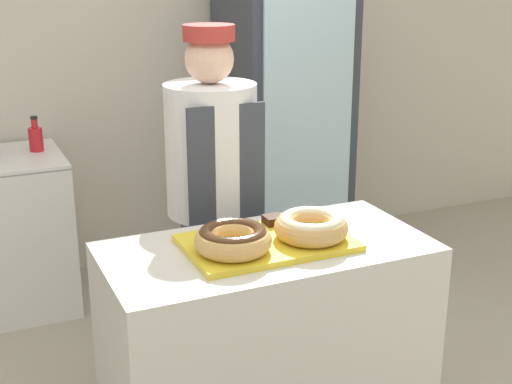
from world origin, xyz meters
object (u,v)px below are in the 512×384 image
brownie_back_left (229,227)px  brownie_back_right (274,220)px  donut_chocolate_glaze (233,238)px  donut_light_glaze (311,225)px  baker_person (213,200)px  beverage_fridge (283,122)px  bottle_red_b (36,138)px  serving_tray (267,243)px

brownie_back_left → brownie_back_right: 0.19m
donut_chocolate_glaze → donut_light_glaze: bearing=0.0°
brownie_back_left → baker_person: baker_person is taller
brownie_back_right → beverage_fridge: 1.80m
baker_person → beverage_fridge: 1.38m
brownie_back_left → bottle_red_b: size_ratio=0.38×
donut_chocolate_glaze → serving_tray: bearing=17.7°
brownie_back_left → beverage_fridge: beverage_fridge is taller
baker_person → beverage_fridge: (0.88, 1.06, 0.07)m
donut_light_glaze → beverage_fridge: (0.77, 1.79, -0.04)m
serving_tray → beverage_fridge: bearing=62.0°
brownie_back_right → beverage_fridge: bearing=62.6°
brownie_back_right → baker_person: (-0.05, 0.53, -0.08)m
donut_light_glaze → beverage_fridge: bearing=66.8°
serving_tray → donut_light_glaze: (0.16, -0.05, 0.06)m
baker_person → brownie_back_left: bearing=-104.3°
donut_chocolate_glaze → bottle_red_b: 1.90m
donut_light_glaze → brownie_back_right: size_ratio=3.76×
brownie_back_right → brownie_back_left: bearing=180.0°
serving_tray → beverage_fridge: (0.92, 1.74, 0.02)m
beverage_fridge → brownie_back_right: bearing=-117.4°
baker_person → beverage_fridge: beverage_fridge is taller
donut_chocolate_glaze → donut_light_glaze: same height
donut_light_glaze → beverage_fridge: size_ratio=0.15×
baker_person → brownie_back_right: bearing=-84.2°
serving_tray → brownie_back_left: 0.17m
serving_tray → bottle_red_b: bottle_red_b is taller
donut_light_glaze → brownie_back_left: donut_light_glaze is taller
donut_chocolate_glaze → brownie_back_left: 0.21m
donut_light_glaze → brownie_back_right: 0.21m
donut_chocolate_glaze → donut_light_glaze: (0.31, 0.00, 0.00)m
serving_tray → baker_person: (0.04, 0.68, -0.05)m
brownie_back_left → brownie_back_right: size_ratio=1.00×
donut_light_glaze → brownie_back_left: size_ratio=3.76×
donut_light_glaze → beverage_fridge: 1.95m
donut_chocolate_glaze → beverage_fridge: bearing=58.9°
serving_tray → bottle_red_b: 1.89m
serving_tray → brownie_back_left: (-0.10, 0.14, 0.03)m
beverage_fridge → bottle_red_b: bearing=177.7°
brownie_back_right → baker_person: bearing=95.8°
serving_tray → brownie_back_right: size_ratio=8.29×
brownie_back_left → beverage_fridge: (1.02, 1.59, -0.01)m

